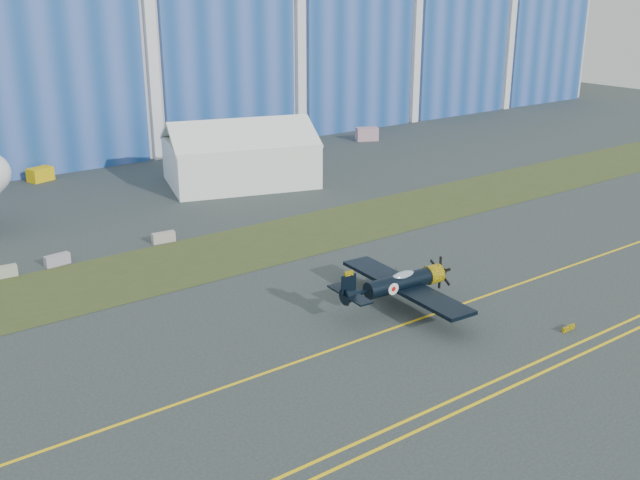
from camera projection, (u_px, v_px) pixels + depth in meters
ground at (175, 356)px, 45.05m from camera, size 260.00×260.00×0.00m
grass_median at (91, 284)px, 55.66m from camera, size 260.00×10.00×0.02m
taxiway_centreline at (215, 390)px, 41.25m from camera, size 200.00×0.20×0.02m
edge_line_near at (317, 477)px, 34.04m from camera, size 80.00×0.20×0.02m
edge_line_far at (304, 466)px, 34.80m from camera, size 80.00×0.20×0.02m
guard_board_right at (568, 328)px, 48.26m from camera, size 1.20×0.15×0.35m
warbird at (399, 283)px, 50.83m from camera, size 10.57×12.47×3.51m
tent at (240, 151)px, 82.35m from camera, size 18.34×15.55×7.28m
tug at (40, 174)px, 84.11m from camera, size 3.01×2.42×1.52m
gse_box at (367, 134)px, 105.36m from camera, size 3.44×2.75×1.82m
barrier_a at (3, 272)px, 56.80m from camera, size 2.04×0.76×0.90m
barrier_b at (57, 260)px, 59.27m from camera, size 2.06×0.83×0.90m
barrier_c at (164, 237)px, 64.45m from camera, size 2.05×0.79×0.90m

